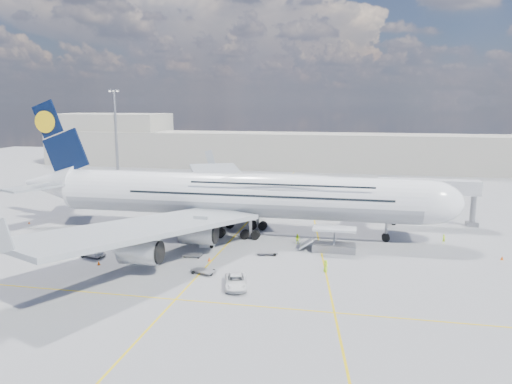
% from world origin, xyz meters
% --- Properties ---
extents(ground, '(300.00, 300.00, 0.00)m').
position_xyz_m(ground, '(0.00, 0.00, 0.00)').
color(ground, gray).
rests_on(ground, ground).
extents(taxi_line_main, '(0.25, 220.00, 0.01)m').
position_xyz_m(taxi_line_main, '(0.00, 0.00, 0.01)').
color(taxi_line_main, '#E1BB0B').
rests_on(taxi_line_main, ground).
extents(taxi_line_cross, '(120.00, 0.25, 0.01)m').
position_xyz_m(taxi_line_cross, '(0.00, -20.00, 0.01)').
color(taxi_line_cross, '#E1BB0B').
rests_on(taxi_line_cross, ground).
extents(taxi_line_diag, '(14.16, 99.06, 0.01)m').
position_xyz_m(taxi_line_diag, '(14.00, 10.00, 0.01)').
color(taxi_line_diag, '#E1BB0B').
rests_on(taxi_line_diag, ground).
extents(airliner, '(77.26, 79.15, 23.71)m').
position_xyz_m(airliner, '(0.26, 10.00, 6.87)').
color(airliner, white).
rests_on(airliner, ground).
extents(jet_bridge, '(18.80, 12.10, 8.50)m').
position_xyz_m(jet_bridge, '(29.81, 20.94, 6.85)').
color(jet_bridge, '#B7B7BC').
rests_on(jet_bridge, ground).
extents(cargo_loader, '(8.53, 3.20, 3.67)m').
position_xyz_m(cargo_loader, '(16.82, 2.89, 1.25)').
color(cargo_loader, silver).
rests_on(cargo_loader, ground).
extents(light_mast, '(3.00, 0.70, 25.50)m').
position_xyz_m(light_mast, '(-40.00, 45.00, 13.21)').
color(light_mast, gray).
rests_on(light_mast, ground).
extents(terminal, '(180.00, 16.00, 12.00)m').
position_xyz_m(terminal, '(0.00, 95.00, 6.00)').
color(terminal, '#B2AD9E').
rests_on(terminal, ground).
extents(hangar, '(40.00, 22.00, 18.00)m').
position_xyz_m(hangar, '(-70.00, 100.00, 9.00)').
color(hangar, '#B2AD9E').
rests_on(hangar, ground).
extents(tree_line, '(160.00, 6.00, 8.00)m').
position_xyz_m(tree_line, '(40.00, 140.00, 4.00)').
color(tree_line, '#193814').
rests_on(tree_line, ground).
extents(dolly_row_a, '(3.78, 2.75, 2.15)m').
position_xyz_m(dolly_row_a, '(-17.63, -7.27, 1.16)').
color(dolly_row_a, gray).
rests_on(dolly_row_a, ground).
extents(dolly_row_b, '(3.18, 2.22, 1.83)m').
position_xyz_m(dolly_row_b, '(-21.06, -0.59, 0.98)').
color(dolly_row_b, gray).
rests_on(dolly_row_b, ground).
extents(dolly_row_c, '(2.71, 1.46, 0.40)m').
position_xyz_m(dolly_row_c, '(-3.26, -4.37, 0.31)').
color(dolly_row_c, gray).
rests_on(dolly_row_c, ground).
extents(dolly_back, '(3.14, 1.98, 1.87)m').
position_xyz_m(dolly_back, '(-21.35, -3.38, 1.00)').
color(dolly_back, gray).
rests_on(dolly_back, ground).
extents(dolly_nose_far, '(3.31, 2.14, 0.45)m').
position_xyz_m(dolly_nose_far, '(7.31, -0.95, 0.35)').
color(dolly_nose_far, gray).
rests_on(dolly_nose_far, ground).
extents(dolly_nose_near, '(3.50, 2.69, 0.45)m').
position_xyz_m(dolly_nose_near, '(0.46, -10.85, 0.35)').
color(dolly_nose_near, gray).
rests_on(dolly_nose_near, ground).
extents(baggage_tug, '(2.57, 1.53, 1.50)m').
position_xyz_m(baggage_tug, '(-2.61, 0.82, 0.66)').
color(baggage_tug, silver).
rests_on(baggage_tug, ground).
extents(catering_truck_inner, '(6.20, 2.52, 3.68)m').
position_xyz_m(catering_truck_inner, '(-4.25, 34.19, 1.74)').
color(catering_truck_inner, gray).
rests_on(catering_truck_inner, ground).
extents(catering_truck_outer, '(5.80, 2.45, 3.41)m').
position_xyz_m(catering_truck_outer, '(-13.31, 47.86, 1.58)').
color(catering_truck_outer, gray).
rests_on(catering_truck_outer, ground).
extents(service_van, '(3.95, 6.13, 1.57)m').
position_xyz_m(service_van, '(5.94, -14.96, 0.79)').
color(service_van, white).
rests_on(service_van, ground).
extents(crew_nose, '(0.67, 0.61, 1.53)m').
position_xyz_m(crew_nose, '(34.12, 10.55, 0.76)').
color(crew_nose, '#CEFF1A').
rests_on(crew_nose, ground).
extents(crew_loader, '(0.94, 0.83, 1.63)m').
position_xyz_m(crew_loader, '(11.06, 5.50, 0.81)').
color(crew_loader, '#B8EC18').
rests_on(crew_loader, ground).
extents(crew_wing, '(0.94, 1.26, 1.98)m').
position_xyz_m(crew_wing, '(-18.94, -3.09, 0.99)').
color(crew_wing, '#A7EA18').
rests_on(crew_wing, ground).
extents(crew_van, '(0.91, 0.98, 1.68)m').
position_xyz_m(crew_van, '(16.37, -6.99, 0.84)').
color(crew_van, '#C3FF1A').
rests_on(crew_van, ground).
extents(crew_tug, '(1.34, 0.96, 1.87)m').
position_xyz_m(crew_tug, '(-8.67, -4.82, 0.93)').
color(crew_tug, '#9DDF17').
rests_on(crew_tug, ground).
extents(cone_nose, '(0.45, 0.45, 0.58)m').
position_xyz_m(cone_nose, '(41.03, 3.37, 0.28)').
color(cone_nose, '#F95E0D').
rests_on(cone_nose, ground).
extents(cone_wing_left_inner, '(0.38, 0.38, 0.48)m').
position_xyz_m(cone_wing_left_inner, '(-8.51, 16.15, 0.23)').
color(cone_wing_left_inner, '#F95E0D').
rests_on(cone_wing_left_inner, ground).
extents(cone_wing_left_outer, '(0.49, 0.49, 0.62)m').
position_xyz_m(cone_wing_left_outer, '(-11.79, 36.83, 0.30)').
color(cone_wing_left_outer, '#F95E0D').
rests_on(cone_wing_left_outer, ground).
extents(cone_wing_right_inner, '(0.48, 0.48, 0.61)m').
position_xyz_m(cone_wing_right_inner, '(-0.27, -5.73, 0.29)').
color(cone_wing_right_inner, '#F95E0D').
rests_on(cone_wing_right_inner, ground).
extents(cone_wing_right_outer, '(0.47, 0.47, 0.59)m').
position_xyz_m(cone_wing_right_outer, '(-14.97, -10.49, 0.29)').
color(cone_wing_right_outer, '#F95E0D').
rests_on(cone_wing_right_outer, ground).
extents(cone_tail, '(0.38, 0.38, 0.49)m').
position_xyz_m(cone_tail, '(-39.80, 8.71, 0.24)').
color(cone_tail, '#F95E0D').
rests_on(cone_tail, ground).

